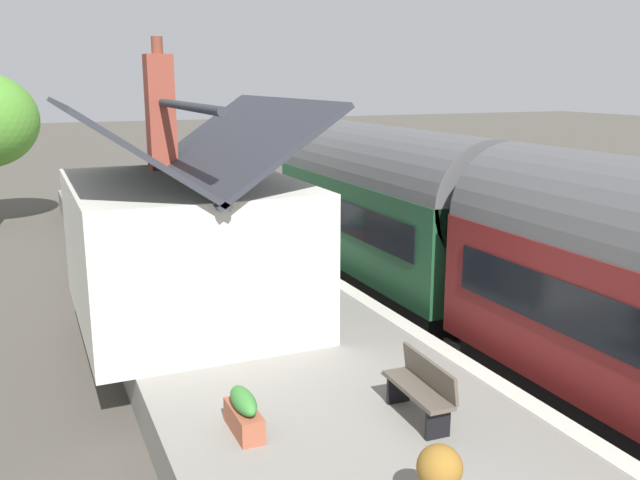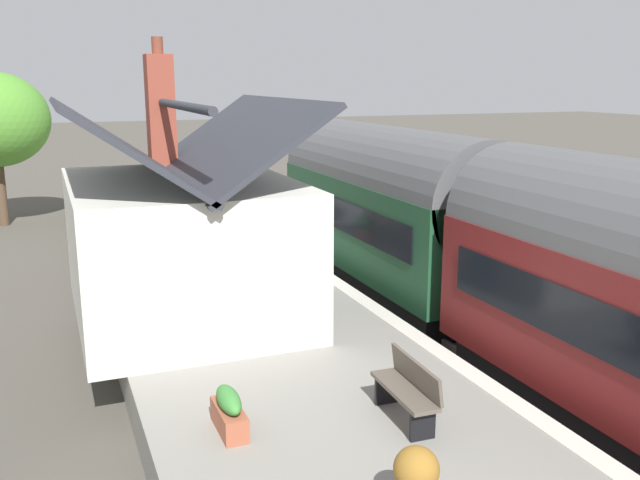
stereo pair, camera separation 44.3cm
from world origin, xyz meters
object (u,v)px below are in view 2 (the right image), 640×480
Objects in this scene: planter_under_sign at (149,219)px; lamp_post_platform at (236,158)px; planter_corner_building at (229,411)px; bench_mid_platform at (203,212)px; bench_platform_end at (408,388)px; train at (483,242)px; station_sign_board at (207,180)px; planter_edge_near at (250,237)px; station_building at (183,241)px.

lamp_post_platform is (-1.33, -2.45, 1.89)m from planter_under_sign.
bench_mid_platform is at bearing -11.05° from planter_corner_building.
bench_mid_platform is 13.89m from bench_platform_end.
planter_under_sign is (9.65, 5.39, -0.90)m from train.
planter_corner_building is 0.56× the size of station_sign_board.
lamp_post_platform is at bearing -15.86° from planter_corner_building.
bench_mid_platform and bench_platform_end have the same top height.
planter_corner_building is at bearing 164.14° from lamp_post_platform.
station_sign_board reaches higher than planter_corner_building.
planter_edge_near is 10.00m from planter_corner_building.
train reaches higher than lamp_post_platform.
lamp_post_platform is (11.48, -3.26, 2.09)m from planter_corner_building.
bench_platform_end is 1.50× the size of planter_under_sign.
lamp_post_platform is 4.24m from station_sign_board.
planter_edge_near is (10.13, -0.67, -0.06)m from bench_platform_end.
planter_edge_near is 6.08m from station_sign_board.
station_building reaches higher than station_sign_board.
station_sign_board is (12.39, 2.93, -0.21)m from train.
station_building is at bearing 71.44° from train.
station_sign_board is at bearing -41.98° from planter_under_sign.
station_sign_board is at bearing -3.10° from bench_platform_end.
station_sign_board is (2.73, -2.46, 0.70)m from planter_under_sign.
bench_mid_platform is 1.59× the size of planter_corner_building.
planter_under_sign is (7.71, -0.40, -1.02)m from station_building.
planter_corner_building is 0.26× the size of lamp_post_platform.
bench_mid_platform is at bearing -14.92° from station_building.
planter_under_sign is at bearing 61.48° from lamp_post_platform.
planter_under_sign is 3.74m from station_sign_board.
station_sign_board reaches higher than bench_platform_end.
planter_edge_near is 0.93× the size of planter_under_sign.
train is 6.10m from station_building.
bench_mid_platform is at bearing 19.64° from train.
planter_edge_near is 0.26× the size of lamp_post_platform.
station_building is 8.52m from bench_mid_platform.
train is 12.73m from station_sign_board.
planter_under_sign reaches higher than planter_edge_near.
planter_edge_near is at bearing -145.59° from planter_under_sign.
station_sign_board is at bearing -15.29° from station_building.
lamp_post_platform is at bearing -24.04° from station_building.
station_sign_board is at bearing -11.88° from planter_corner_building.
train is 7.15m from planter_edge_near.
station_sign_board is at bearing -1.93° from planter_edge_near.
planter_edge_near is (4.42, -2.65, -1.09)m from station_building.
bench_platform_end is at bearing 134.80° from train.
train is 10.77m from bench_mid_platform.
station_building is 5.26m from planter_corner_building.
lamp_post_platform is at bearing 19.44° from train.
lamp_post_platform is at bearing -159.42° from bench_mid_platform.
station_sign_board is (2.28, -0.68, 0.71)m from bench_mid_platform.
planter_corner_building is 12.11m from lamp_post_platform.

